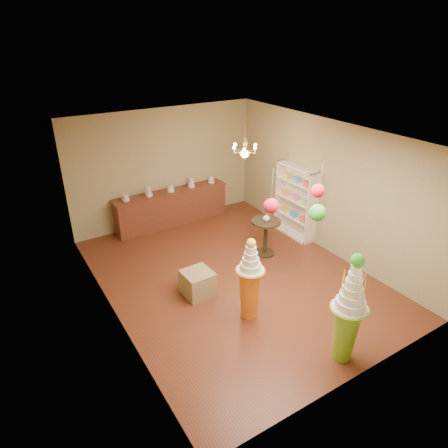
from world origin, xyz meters
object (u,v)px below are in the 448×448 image
pedestal_green (348,320)px  pedestal_orange (250,286)px  sideboard (172,207)px  round_table (266,233)px

pedestal_green → pedestal_orange: pedestal_green is taller
sideboard → round_table: sideboard is taller
round_table → sideboard: bearing=113.8°
sideboard → pedestal_green: bearing=-87.8°
pedestal_green → sideboard: size_ratio=0.63×
round_table → pedestal_green: bearing=-105.7°
pedestal_green → round_table: 3.37m
pedestal_green → pedestal_orange: size_ratio=1.20×
pedestal_orange → sideboard: 4.22m
pedestal_orange → round_table: pedestal_orange is taller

